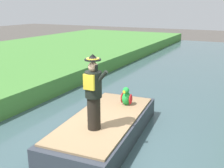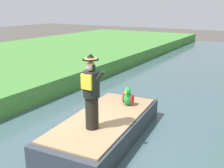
{
  "view_description": "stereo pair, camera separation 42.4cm",
  "coord_description": "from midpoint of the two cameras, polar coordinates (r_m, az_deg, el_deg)",
  "views": [
    {
      "loc": [
        3.22,
        -5.13,
        3.58
      ],
      "look_at": [
        0.13,
        0.83,
        1.61
      ],
      "focal_mm": 42.17,
      "sensor_mm": 36.0,
      "label": 1
    },
    {
      "loc": [
        3.59,
        -4.93,
        3.58
      ],
      "look_at": [
        0.13,
        0.83,
        1.61
      ],
      "focal_mm": 42.17,
      "sensor_mm": 36.0,
      "label": 2
    }
  ],
  "objects": [
    {
      "name": "ground_plane",
      "position": [
        7.05,
        -5.91,
        -14.26
      ],
      "size": [
        80.0,
        80.0,
        0.0
      ],
      "primitive_type": "plane",
      "color": "#4C4742"
    },
    {
      "name": "canal_water",
      "position": [
        7.03,
        -5.92,
        -13.91
      ],
      "size": [
        6.8,
        48.0,
        0.1
      ],
      "primitive_type": "cube",
      "color": "#3D565B",
      "rests_on": "ground"
    },
    {
      "name": "boat",
      "position": [
        7.33,
        -3.28,
        -9.37
      ],
      "size": [
        2.21,
        4.36,
        0.61
      ],
      "color": "#333842",
      "rests_on": "canal_water"
    },
    {
      "name": "person_pirate",
      "position": [
        6.23,
        -5.98,
        -1.93
      ],
      "size": [
        0.61,
        0.42,
        1.85
      ],
      "rotation": [
        0.0,
        0.0,
        -0.27
      ],
      "color": "black",
      "rests_on": "boat"
    },
    {
      "name": "parrot_plush",
      "position": [
        7.97,
        1.6,
        -2.88
      ],
      "size": [
        0.36,
        0.34,
        0.57
      ],
      "color": "green",
      "rests_on": "boat"
    }
  ]
}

